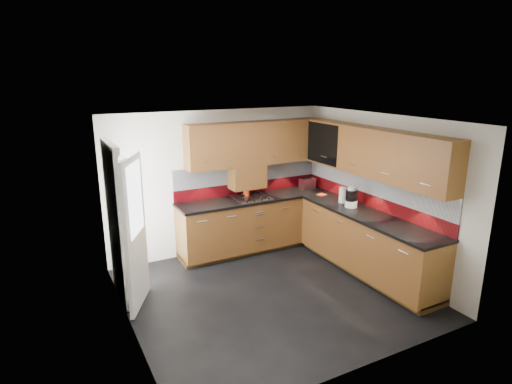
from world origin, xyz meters
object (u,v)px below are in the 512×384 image
utensil_pot (246,191)px  toaster (307,184)px  food_processor (351,198)px  gas_hob (252,197)px

utensil_pot → toaster: 1.21m
utensil_pot → food_processor: 1.77m
toaster → food_processor: bearing=-91.2°
toaster → gas_hob: bearing=-175.6°
utensil_pot → food_processor: utensil_pot is taller
utensil_pot → food_processor: size_ratio=1.23×
utensil_pot → toaster: bearing=-3.3°
toaster → food_processor: 1.25m
gas_hob → food_processor: size_ratio=1.84×
utensil_pot → food_processor: (1.18, -1.32, 0.05)m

